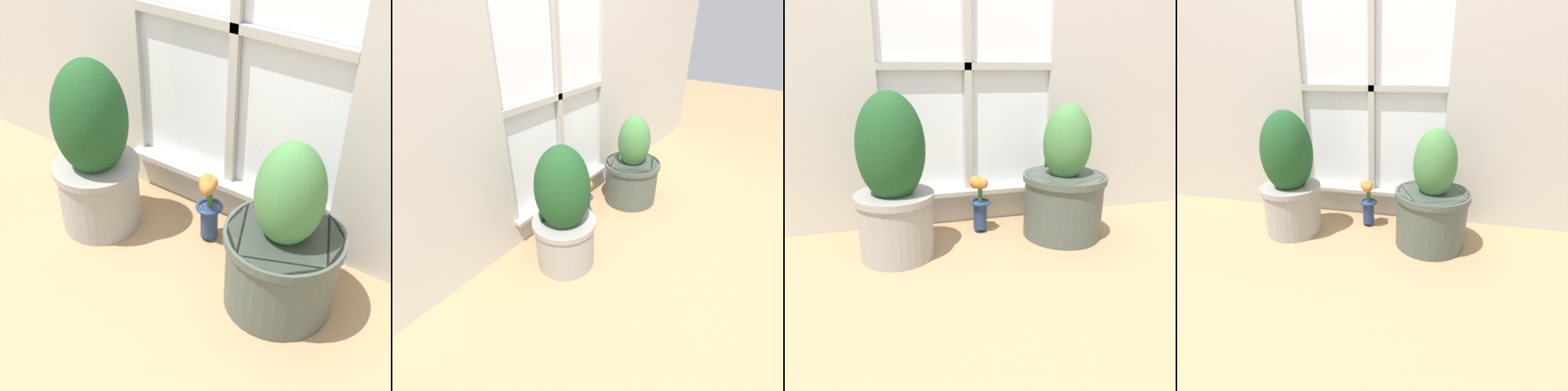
% 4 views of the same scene
% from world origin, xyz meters
% --- Properties ---
extents(ground_plane, '(10.00, 10.00, 0.00)m').
position_xyz_m(ground_plane, '(0.00, 0.00, 0.00)').
color(ground_plane, tan).
extents(potted_plant_left, '(0.34, 0.34, 0.71)m').
position_xyz_m(potted_plant_left, '(-0.40, 0.26, 0.33)').
color(potted_plant_left, '#9E9993').
rests_on(potted_plant_left, ground_plane).
extents(potted_plant_right, '(0.40, 0.40, 0.64)m').
position_xyz_m(potted_plant_right, '(0.40, 0.28, 0.25)').
color(potted_plant_right, '#4C564C').
rests_on(potted_plant_right, ground_plane).
extents(flower_vase, '(0.11, 0.11, 0.29)m').
position_xyz_m(flower_vase, '(0.02, 0.42, 0.17)').
color(flower_vase, navy).
rests_on(flower_vase, ground_plane).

